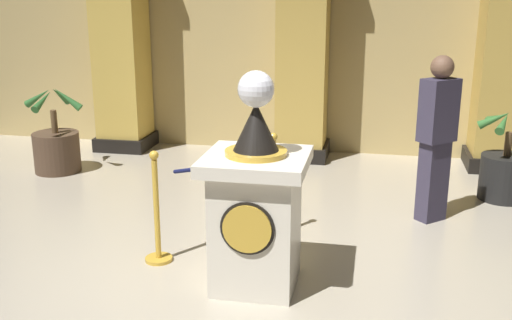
{
  "coord_description": "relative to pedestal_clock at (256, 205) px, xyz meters",
  "views": [
    {
      "loc": [
        1.01,
        -4.28,
        2.31
      ],
      "look_at": [
        0.13,
        0.08,
        1.05
      ],
      "focal_mm": 42.36,
      "sensor_mm": 36.0,
      "label": 1
    }
  ],
  "objects": [
    {
      "name": "ground_plane",
      "position": [
        -0.13,
        -0.08,
        -0.68
      ],
      "size": [
        10.45,
        10.45,
        0.0
      ],
      "primitive_type": "plane",
      "color": "#B2A893"
    },
    {
      "name": "potted_palm_right",
      "position": [
        2.35,
        2.58,
        -0.34
      ],
      "size": [
        0.7,
        0.62,
        1.08
      ],
      "color": "black",
      "rests_on": "ground_plane"
    },
    {
      "name": "pedestal_clock",
      "position": [
        0.0,
        0.0,
        0.0
      ],
      "size": [
        0.8,
        0.8,
        1.73
      ],
      "color": "silver",
      "rests_on": "ground_plane"
    },
    {
      "name": "column_right",
      "position": [
        2.51,
        3.92,
        1.04
      ],
      "size": [
        0.86,
        0.86,
        3.46
      ],
      "color": "black",
      "rests_on": "ground_plane"
    },
    {
      "name": "back_wall",
      "position": [
        -0.13,
        4.36,
        1.12
      ],
      "size": [
        10.45,
        0.16,
        3.6
      ],
      "primitive_type": "cube",
      "color": "tan",
      "rests_on": "ground_plane"
    },
    {
      "name": "stanchion_near",
      "position": [
        -0.04,
        1.0,
        -0.32
      ],
      "size": [
        0.24,
        0.24,
        1.03
      ],
      "color": "gold",
      "rests_on": "ground_plane"
    },
    {
      "name": "bystander_guest",
      "position": [
        1.49,
        1.76,
        0.22
      ],
      "size": [
        0.41,
        0.41,
        1.69
      ],
      "color": "#383347",
      "rests_on": "ground_plane"
    },
    {
      "name": "stanchion_far",
      "position": [
        -0.93,
        0.26,
        -0.33
      ],
      "size": [
        0.24,
        0.24,
        1.0
      ],
      "color": "gold",
      "rests_on": "ground_plane"
    },
    {
      "name": "velvet_rope",
      "position": [
        -0.48,
        0.63,
        0.11
      ],
      "size": [
        0.85,
        0.85,
        0.22
      ],
      "color": "#141947"
    },
    {
      "name": "column_centre_rear",
      "position": [
        -0.13,
        3.92,
        1.04
      ],
      "size": [
        0.79,
        0.79,
        3.46
      ],
      "color": "black",
      "rests_on": "ground_plane"
    },
    {
      "name": "column_left",
      "position": [
        -2.78,
        3.92,
        1.04
      ],
      "size": [
        0.79,
        0.79,
        3.46
      ],
      "color": "black",
      "rests_on": "ground_plane"
    },
    {
      "name": "potted_palm_left",
      "position": [
        -3.17,
        2.58,
        -0.36
      ],
      "size": [
        0.81,
        0.82,
        1.14
      ],
      "color": "#4C3828",
      "rests_on": "ground_plane"
    }
  ]
}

